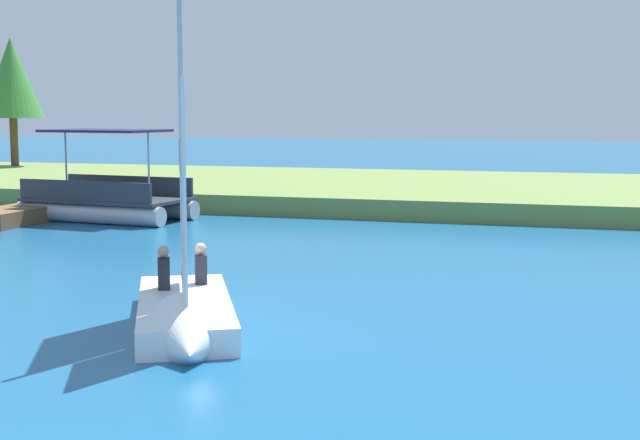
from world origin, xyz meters
name	(u,v)px	position (x,y,z in m)	size (l,w,h in m)	color
shore_bank	(473,192)	(0.00, 29.48, 0.32)	(80.00, 14.27, 0.65)	olive
shoreline_tree_left	(12,78)	(-23.35, 33.88, 4.98)	(3.03, 3.03, 6.35)	brown
wooden_dock	(41,211)	(-12.37, 19.80, 0.24)	(1.53, 6.09, 0.48)	brown
sailboat	(186,307)	(-1.48, 7.43, 0.46)	(3.35, 4.84, 6.32)	white
pontoon_boat	(107,198)	(-10.14, 20.09, 0.69)	(5.40, 3.04, 2.81)	#B2B2B7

